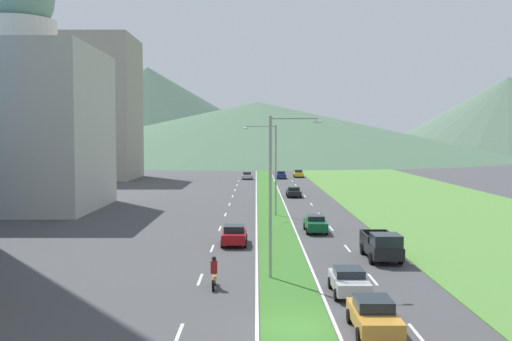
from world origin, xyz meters
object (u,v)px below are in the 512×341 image
object	(u,v)px
street_lamp_near	(274,185)
car_1	(244,175)
pickup_truck_0	(379,246)
car_5	(278,175)
motorcycle_rider	(211,275)
street_lamp_mid	(269,163)
car_0	(296,173)
car_6	(346,281)
car_7	(371,315)
car_4	(291,192)
car_2	(313,223)
car_3	(232,235)

from	to	relation	value
street_lamp_near	car_1	distance (m)	80.96
street_lamp_near	pickup_truck_0	bearing A→B (deg)	34.83
car_5	motorcycle_rider	world-z (taller)	motorcycle_rider
street_lamp_mid	car_0	size ratio (longest dim) A/B	2.08
car_5	car_6	size ratio (longest dim) A/B	1.09
car_6	motorcycle_rider	distance (m)	7.42
motorcycle_rider	car_7	bearing A→B (deg)	-134.74
car_5	pickup_truck_0	size ratio (longest dim) A/B	0.80
car_7	car_4	bearing A→B (deg)	179.83
car_1	car_2	xyz separation A→B (m)	(7.00, -63.89, 0.03)
car_0	car_1	xyz separation A→B (m)	(-10.52, -5.61, -0.04)
car_6	motorcycle_rider	world-z (taller)	motorcycle_rider
street_lamp_mid	car_5	xyz separation A→B (m)	(3.30, 54.93, -4.83)
motorcycle_rider	car_0	bearing A→B (deg)	-7.14
car_2	car_6	world-z (taller)	car_2
car_1	motorcycle_rider	xyz separation A→B (m)	(-0.58, -83.01, 0.01)
pickup_truck_0	car_2	bearing A→B (deg)	-164.09
street_lamp_mid	pickup_truck_0	world-z (taller)	street_lamp_mid
car_3	car_4	size ratio (longest dim) A/B	0.97
car_4	car_5	xyz separation A→B (m)	(-0.26, 35.48, 0.04)
car_1	pickup_truck_0	distance (m)	76.33
car_0	car_5	bearing A→B (deg)	-43.95
car_2	car_7	distance (m)	26.47
street_lamp_mid	car_7	distance (m)	37.61
car_0	car_3	distance (m)	76.30
street_lamp_mid	car_4	xyz separation A→B (m)	(3.55, 19.45, -4.87)
car_6	pickup_truck_0	size ratio (longest dim) A/B	0.74
street_lamp_near	car_3	size ratio (longest dim) A/B	2.34
car_7	car_0	bearing A→B (deg)	177.81
car_0	car_1	distance (m)	11.92
pickup_truck_0	motorcycle_rider	distance (m)	13.18
car_0	car_3	bearing A→B (deg)	-7.87
car_2	car_6	size ratio (longest dim) A/B	1.13
street_lamp_mid	street_lamp_near	bearing A→B (deg)	-91.06
motorcycle_rider	car_3	bearing A→B (deg)	-2.83
car_5	car_7	size ratio (longest dim) A/B	1.06
car_2	car_6	distance (m)	20.39
car_1	motorcycle_rider	world-z (taller)	motorcycle_rider
street_lamp_mid	motorcycle_rider	distance (m)	30.45
car_7	motorcycle_rider	size ratio (longest dim) A/B	2.05
car_0	pickup_truck_0	xyz separation A→B (m)	(-0.17, -81.23, 0.21)
car_2	motorcycle_rider	size ratio (longest dim) A/B	2.26
car_5	car_3	bearing A→B (deg)	-5.33
car_7	car_3	bearing A→B (deg)	-161.62
car_5	car_0	bearing A→B (deg)	136.05
car_5	car_6	bearing A→B (deg)	-0.02
car_0	car_4	size ratio (longest dim) A/B	1.09
street_lamp_near	street_lamp_mid	world-z (taller)	street_lamp_mid
street_lamp_mid	pickup_truck_0	xyz separation A→B (m)	(6.88, -22.40, -4.61)
car_4	car_7	world-z (taller)	car_7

